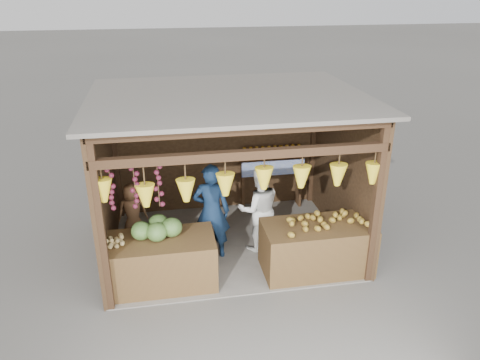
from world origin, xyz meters
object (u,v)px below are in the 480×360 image
object	(u,v)px
man_standing	(211,212)
vendor_seated	(133,212)
counter_left	(161,262)
counter_right	(317,248)
woman_standing	(259,209)

from	to	relation	value
man_standing	vendor_seated	distance (m)	1.32
counter_left	man_standing	size ratio (longest dim) A/B	0.98
counter_left	counter_right	xyz separation A→B (m)	(2.43, -0.06, 0.02)
vendor_seated	counter_right	bearing A→B (deg)	158.23
counter_left	counter_right	size ratio (longest dim) A/B	0.95
counter_right	man_standing	xyz separation A→B (m)	(-1.57, 0.71, 0.42)
counter_left	woman_standing	distance (m)	1.86
counter_left	man_standing	world-z (taller)	man_standing
counter_left	woman_standing	xyz separation A→B (m)	(1.66, 0.75, 0.37)
man_standing	woman_standing	world-z (taller)	man_standing
counter_left	vendor_seated	size ratio (longest dim) A/B	1.63
counter_right	woman_standing	world-z (taller)	woman_standing
counter_right	man_standing	bearing A→B (deg)	155.73
counter_left	vendor_seated	world-z (taller)	vendor_seated
counter_left	man_standing	xyz separation A→B (m)	(0.85, 0.65, 0.44)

